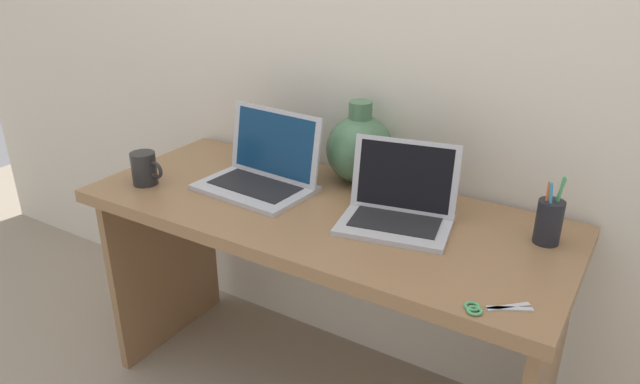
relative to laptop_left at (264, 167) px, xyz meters
The scene contains 8 objects.
back_wall 0.56m from the laptop_left, 50.61° to the left, with size 4.40×0.04×2.40m, color beige.
desk 0.33m from the laptop_left, 11.82° to the right, with size 1.46×0.60×0.73m.
laptop_left is the anchor object (origin of this frame).
laptop_right 0.47m from the laptop_left, ahead, with size 0.34×0.28×0.22m.
green_vase 0.31m from the laptop_left, 38.64° to the left, with size 0.22×0.22×0.27m.
coffee_mug 0.39m from the laptop_left, 149.77° to the right, with size 0.12×0.08×0.11m.
pen_cup 0.86m from the laptop_left, ahead, with size 0.07×0.07×0.19m.
scissors 0.87m from the laptop_left, 20.08° to the right, with size 0.14×0.11×0.01m.
Camera 1 is at (0.82, -1.32, 1.47)m, focal length 32.65 mm.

